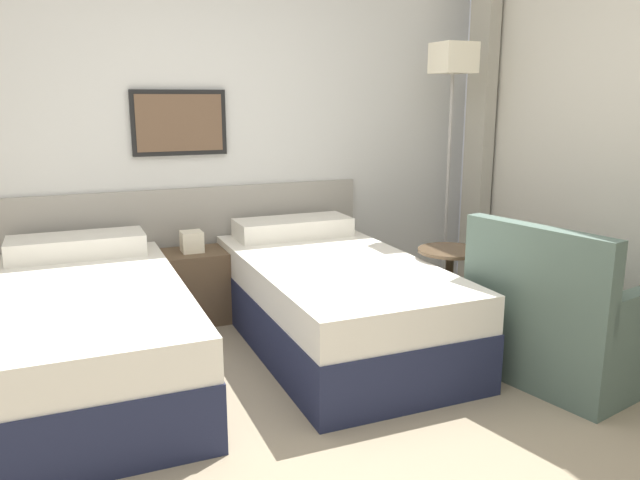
# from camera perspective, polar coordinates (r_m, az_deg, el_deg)

# --- Properties ---
(ground_plane) EXTENTS (16.00, 16.00, 0.00)m
(ground_plane) POSITION_cam_1_polar(r_m,az_deg,el_deg) (2.96, 0.24, -17.58)
(ground_plane) COLOR gray
(wall_headboard) EXTENTS (10.00, 0.10, 2.70)m
(wall_headboard) POSITION_cam_1_polar(r_m,az_deg,el_deg) (4.50, -10.23, 10.15)
(wall_headboard) COLOR silver
(wall_headboard) RESTS_ON ground_plane
(bed_near_door) EXTENTS (1.02, 1.94, 0.66)m
(bed_near_door) POSITION_cam_1_polar(r_m,az_deg,el_deg) (3.58, -20.55, -7.96)
(bed_near_door) COLOR #1E233D
(bed_near_door) RESTS_ON ground_plane
(bed_near_window) EXTENTS (1.02, 1.94, 0.66)m
(bed_near_window) POSITION_cam_1_polar(r_m,az_deg,el_deg) (3.88, 1.23, -5.49)
(bed_near_window) COLOR #1E233D
(bed_near_window) RESTS_ON ground_plane
(nightstand) EXTENTS (0.43, 0.37, 0.63)m
(nightstand) POSITION_cam_1_polar(r_m,az_deg,el_deg) (4.35, -11.46, -4.03)
(nightstand) COLOR brown
(nightstand) RESTS_ON ground_plane
(floor_lamp) EXTENTS (0.26, 0.26, 1.88)m
(floor_lamp) POSITION_cam_1_polar(r_m,az_deg,el_deg) (4.64, 12.01, 13.89)
(floor_lamp) COLOR #9E9993
(floor_lamp) RESTS_ON ground_plane
(side_table) EXTENTS (0.40, 0.40, 0.59)m
(side_table) POSITION_cam_1_polar(r_m,az_deg,el_deg) (3.97, 11.71, -3.42)
(side_table) COLOR brown
(side_table) RESTS_ON ground_plane
(armchair) EXTENTS (0.98, 1.01, 0.87)m
(armchair) POSITION_cam_1_polar(r_m,az_deg,el_deg) (3.71, 21.58, -7.42)
(armchair) COLOR #4C6056
(armchair) RESTS_ON ground_plane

